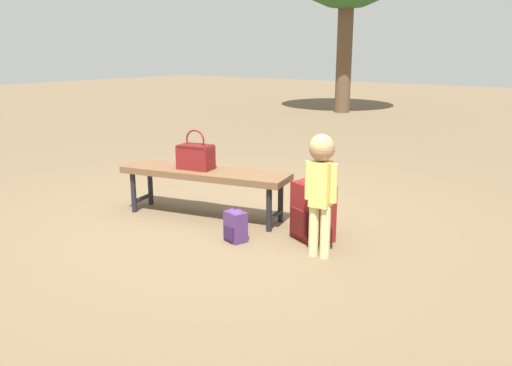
# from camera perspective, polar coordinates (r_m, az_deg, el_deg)

# --- Properties ---
(ground_plane) EXTENTS (40.00, 40.00, 0.00)m
(ground_plane) POSITION_cam_1_polar(r_m,az_deg,el_deg) (4.67, -3.31, -4.68)
(ground_plane) COLOR brown
(ground_plane) RESTS_ON ground
(park_bench) EXTENTS (1.65, 0.75, 0.45)m
(park_bench) POSITION_cam_1_polar(r_m,az_deg,el_deg) (4.83, -5.66, 0.78)
(park_bench) COLOR brown
(park_bench) RESTS_ON ground
(handbag) EXTENTS (0.35, 0.24, 0.37)m
(handbag) POSITION_cam_1_polar(r_m,az_deg,el_deg) (4.84, -6.61, 2.99)
(handbag) COLOR maroon
(handbag) RESTS_ON park_bench
(child_standing) EXTENTS (0.25, 0.19, 0.94)m
(child_standing) POSITION_cam_1_polar(r_m,az_deg,el_deg) (3.84, 7.11, 0.73)
(child_standing) COLOR #CCCC8C
(child_standing) RESTS_ON ground
(backpack_large) EXTENTS (0.39, 0.36, 0.55)m
(backpack_large) POSITION_cam_1_polar(r_m,az_deg,el_deg) (4.29, 6.22, -2.66)
(backpack_large) COLOR maroon
(backpack_large) RESTS_ON ground
(backpack_small) EXTENTS (0.20, 0.18, 0.29)m
(backpack_small) POSITION_cam_1_polar(r_m,az_deg,el_deg) (4.26, -2.26, -4.54)
(backpack_small) COLOR #4C2D66
(backpack_small) RESTS_ON ground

